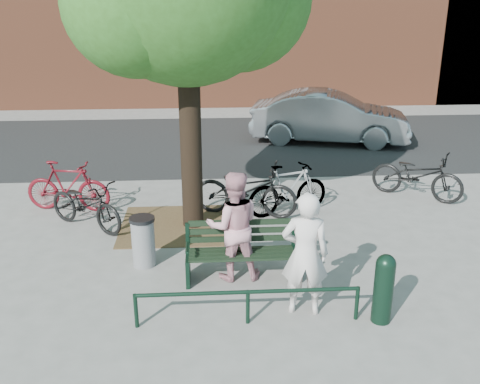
{
  "coord_description": "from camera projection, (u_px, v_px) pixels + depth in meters",
  "views": [
    {
      "loc": [
        -0.51,
        -7.44,
        4.19
      ],
      "look_at": [
        0.04,
        1.0,
        1.11
      ],
      "focal_mm": 40.0,
      "sensor_mm": 36.0,
      "label": 1
    }
  ],
  "objects": [
    {
      "name": "road",
      "position": [
        223.0,
        142.0,
        16.4
      ],
      "size": [
        40.0,
        7.0,
        0.01
      ],
      "primitive_type": "cube",
      "color": "black",
      "rests_on": "ground"
    },
    {
      "name": "litter_bin",
      "position": [
        143.0,
        241.0,
        8.76
      ],
      "size": [
        0.42,
        0.42,
        0.85
      ],
      "color": "gray",
      "rests_on": "ground"
    },
    {
      "name": "bicycle_a",
      "position": [
        86.0,
        204.0,
        10.16
      ],
      "size": [
        1.87,
        1.62,
        0.97
      ],
      "primitive_type": "imported",
      "rotation": [
        0.0,
        0.0,
        0.93
      ],
      "color": "black",
      "rests_on": "ground"
    },
    {
      "name": "bollard",
      "position": [
        384.0,
        286.0,
        7.18
      ],
      "size": [
        0.27,
        0.27,
        1.0
      ],
      "color": "black",
      "rests_on": "ground"
    },
    {
      "name": "bicycle_b",
      "position": [
        68.0,
        186.0,
        11.0
      ],
      "size": [
        1.84,
        0.8,
        1.07
      ],
      "primitive_type": "imported",
      "rotation": [
        0.0,
        0.0,
        1.4
      ],
      "color": "#530B13",
      "rests_on": "ground"
    },
    {
      "name": "dirt_pit",
      "position": [
        183.0,
        225.0,
        10.44
      ],
      "size": [
        2.4,
        2.0,
        0.02
      ],
      "primitive_type": "cube",
      "color": "brown",
      "rests_on": "ground"
    },
    {
      "name": "parked_car",
      "position": [
        329.0,
        117.0,
        16.2
      ],
      "size": [
        4.97,
        2.72,
        1.55
      ],
      "primitive_type": "imported",
      "rotation": [
        0.0,
        0.0,
        1.33
      ],
      "color": "gray",
      "rests_on": "ground"
    },
    {
      "name": "bicycle_e",
      "position": [
        417.0,
        175.0,
        11.72
      ],
      "size": [
        2.03,
        1.74,
        1.05
      ],
      "primitive_type": "imported",
      "rotation": [
        0.0,
        0.0,
        0.94
      ],
      "color": "black",
      "rests_on": "ground"
    },
    {
      "name": "person_right",
      "position": [
        233.0,
        226.0,
        8.23
      ],
      "size": [
        0.89,
        0.71,
        1.75
      ],
      "primitive_type": "imported",
      "rotation": [
        0.0,
        0.0,
        3.2
      ],
      "color": "#CA8B96",
      "rests_on": "ground"
    },
    {
      "name": "ground",
      "position": [
        242.0,
        279.0,
        8.44
      ],
      "size": [
        90.0,
        90.0,
        0.0
      ],
      "primitive_type": "plane",
      "color": "gray",
      "rests_on": "ground"
    },
    {
      "name": "bicycle_c",
      "position": [
        246.0,
        189.0,
        10.75
      ],
      "size": [
        2.24,
        1.31,
        1.11
      ],
      "primitive_type": "imported",
      "rotation": [
        0.0,
        0.0,
        1.28
      ],
      "color": "black",
      "rests_on": "ground"
    },
    {
      "name": "park_bench",
      "position": [
        241.0,
        250.0,
        8.35
      ],
      "size": [
        1.74,
        0.54,
        0.97
      ],
      "color": "black",
      "rests_on": "ground"
    },
    {
      "name": "person_left",
      "position": [
        305.0,
        254.0,
        7.28
      ],
      "size": [
        0.71,
        0.52,
        1.79
      ],
      "primitive_type": "imported",
      "rotation": [
        0.0,
        0.0,
        2.99
      ],
      "color": "beige",
      "rests_on": "ground"
    },
    {
      "name": "guard_railing",
      "position": [
        248.0,
        297.0,
        7.17
      ],
      "size": [
        3.06,
        0.06,
        0.51
      ],
      "color": "black",
      "rests_on": "ground"
    },
    {
      "name": "bicycle_d",
      "position": [
        288.0,
        189.0,
        10.82
      ],
      "size": [
        1.84,
        1.07,
        1.07
      ],
      "primitive_type": "imported",
      "rotation": [
        0.0,
        0.0,
        1.91
      ],
      "color": "gray",
      "rests_on": "ground"
    }
  ]
}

